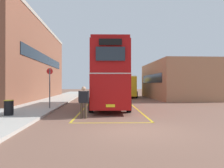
# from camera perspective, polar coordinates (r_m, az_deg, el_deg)

# --- Properties ---
(ground_plane) EXTENTS (135.60, 135.60, 0.00)m
(ground_plane) POSITION_cam_1_polar(r_m,az_deg,el_deg) (23.19, 0.04, -4.72)
(ground_plane) COLOR brown
(sidewalk_left) EXTENTS (4.00, 57.60, 0.14)m
(sidewalk_left) POSITION_cam_1_polar(r_m,az_deg,el_deg) (26.03, -14.77, -4.06)
(sidewalk_left) COLOR #B2ADA3
(sidewalk_left) RESTS_ON ground
(brick_building_left) EXTENTS (6.61, 24.02, 9.43)m
(brick_building_left) POSITION_cam_1_polar(r_m,az_deg,el_deg) (29.78, -23.04, 5.39)
(brick_building_left) COLOR brown
(brick_building_left) RESTS_ON ground
(depot_building_right) EXTENTS (7.78, 12.69, 4.76)m
(depot_building_right) POSITION_cam_1_polar(r_m,az_deg,el_deg) (30.20, 17.41, 0.86)
(depot_building_right) COLOR #AD7A56
(depot_building_right) RESTS_ON ground
(double_decker_bus) EXTENTS (3.04, 10.19, 4.75)m
(double_decker_bus) POSITION_cam_1_polar(r_m,az_deg,el_deg) (17.45, -0.66, 2.05)
(double_decker_bus) COLOR black
(double_decker_bus) RESTS_ON ground
(single_deck_bus) EXTENTS (3.43, 8.69, 3.02)m
(single_deck_bus) POSITION_cam_1_polar(r_m,az_deg,el_deg) (32.37, 4.11, -0.53)
(single_deck_bus) COLOR black
(single_deck_bus) RESTS_ON ground
(pedestrian_boarding) EXTENTS (0.58, 0.27, 1.74)m
(pedestrian_boarding) POSITION_cam_1_polar(r_m,az_deg,el_deg) (11.92, -7.44, -4.13)
(pedestrian_boarding) COLOR #473828
(pedestrian_boarding) RESTS_ON ground
(litter_bin) EXTENTS (0.53, 0.53, 0.84)m
(litter_bin) POSITION_cam_1_polar(r_m,az_deg,el_deg) (13.41, -25.43, -5.60)
(litter_bin) COLOR black
(litter_bin) RESTS_ON sidewalk_left
(bus_stop_sign) EXTENTS (0.44, 0.11, 2.89)m
(bus_stop_sign) POSITION_cam_1_polar(r_m,az_deg,el_deg) (16.41, -16.00, -0.06)
(bus_stop_sign) COLOR #4C4C51
(bus_stop_sign) RESTS_ON sidewalk_left
(bay_marking_yellow) EXTENTS (4.60, 12.26, 0.01)m
(bay_marking_yellow) POSITION_cam_1_polar(r_m,az_deg,el_deg) (15.66, -0.44, -6.89)
(bay_marking_yellow) COLOR gold
(bay_marking_yellow) RESTS_ON ground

